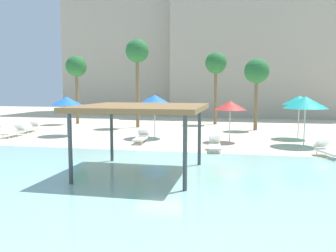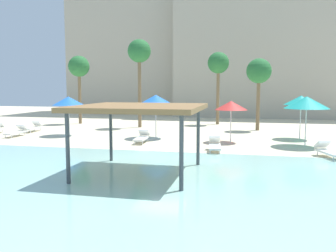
# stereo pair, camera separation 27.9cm
# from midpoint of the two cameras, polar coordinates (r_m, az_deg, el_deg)

# --- Properties ---
(ground_plane) EXTENTS (80.00, 80.00, 0.00)m
(ground_plane) POSITION_cam_midpoint_polar(r_m,az_deg,el_deg) (16.75, -1.97, -5.14)
(ground_plane) COLOR beige
(lagoon_water) EXTENTS (44.00, 13.50, 0.04)m
(lagoon_water) POSITION_cam_midpoint_polar(r_m,az_deg,el_deg) (11.85, -8.06, -9.87)
(lagoon_water) COLOR #99D1C6
(lagoon_water) RESTS_ON ground
(shade_pavilion) EXTENTS (4.59, 4.59, 2.63)m
(shade_pavilion) POSITION_cam_midpoint_polar(r_m,az_deg,el_deg) (13.34, -4.82, 2.69)
(shade_pavilion) COLOR #42474C
(shade_pavilion) RESTS_ON ground
(beach_umbrella_teal_1) EXTENTS (2.48, 2.48, 2.81)m
(beach_umbrella_teal_1) POSITION_cam_midpoint_polar(r_m,az_deg,el_deg) (21.35, 20.83, 3.56)
(beach_umbrella_teal_1) COLOR silver
(beach_umbrella_teal_1) RESTS_ON ground
(beach_umbrella_blue_2) EXTENTS (2.15, 2.15, 2.68)m
(beach_umbrella_blue_2) POSITION_cam_midpoint_polar(r_m,az_deg,el_deg) (25.35, -16.25, 3.88)
(beach_umbrella_blue_2) COLOR silver
(beach_umbrella_blue_2) RESTS_ON ground
(beach_umbrella_red_3) EXTENTS (1.96, 1.96, 2.49)m
(beach_umbrella_red_3) POSITION_cam_midpoint_polar(r_m,az_deg,el_deg) (21.79, 9.58, 3.27)
(beach_umbrella_red_3) COLOR silver
(beach_umbrella_red_3) RESTS_ON ground
(beach_umbrella_teal_4) EXTENTS (2.14, 2.14, 2.79)m
(beach_umbrella_teal_4) POSITION_cam_midpoint_polar(r_m,az_deg,el_deg) (24.33, 20.00, 3.91)
(beach_umbrella_teal_4) COLOR silver
(beach_umbrella_teal_4) RESTS_ON ground
(beach_umbrella_blue_5) EXTENTS (2.38, 2.38, 2.83)m
(beach_umbrella_blue_5) POSITION_cam_midpoint_polar(r_m,az_deg,el_deg) (23.19, -2.49, 4.21)
(beach_umbrella_blue_5) COLOR silver
(beach_umbrella_blue_5) RESTS_ON ground
(lounge_chair_0) EXTENTS (0.62, 1.90, 0.74)m
(lounge_chair_0) POSITION_cam_midpoint_polar(r_m,az_deg,el_deg) (26.17, -23.65, -0.84)
(lounge_chair_0) COLOR white
(lounge_chair_0) RESTS_ON ground
(lounge_chair_2) EXTENTS (0.71, 1.93, 0.74)m
(lounge_chair_2) POSITION_cam_midpoint_polar(r_m,az_deg,el_deg) (21.40, -4.69, -1.79)
(lounge_chair_2) COLOR white
(lounge_chair_2) RESTS_ON ground
(lounge_chair_3) EXTENTS (0.74, 1.94, 0.74)m
(lounge_chair_3) POSITION_cam_midpoint_polar(r_m,az_deg,el_deg) (28.53, -21.36, -0.21)
(lounge_chair_3) COLOR white
(lounge_chair_3) RESTS_ON ground
(lounge_chair_4) EXTENTS (0.79, 1.95, 0.74)m
(lounge_chair_4) POSITION_cam_midpoint_polar(r_m,az_deg,el_deg) (18.62, 7.08, -3.01)
(lounge_chair_4) COLOR white
(lounge_chair_4) RESTS_ON ground
(lounge_chair_6) EXTENTS (1.13, 1.99, 0.74)m
(lounge_chair_6) POSITION_cam_midpoint_polar(r_m,az_deg,el_deg) (18.43, 23.84, -3.58)
(lounge_chair_6) COLOR white
(lounge_chair_6) RESTS_ON ground
(palm_tree_0) EXTENTS (1.90, 1.90, 6.17)m
(palm_tree_0) POSITION_cam_midpoint_polar(r_m,az_deg,el_deg) (33.62, -14.73, 9.01)
(palm_tree_0) COLOR brown
(palm_tree_0) RESTS_ON ground
(palm_tree_1) EXTENTS (1.90, 1.90, 7.23)m
(palm_tree_1) POSITION_cam_midpoint_polar(r_m,az_deg,el_deg) (29.74, -5.24, 11.50)
(palm_tree_1) COLOR brown
(palm_tree_1) RESTS_ON ground
(palm_tree_2) EXTENTS (1.90, 1.90, 5.51)m
(palm_tree_2) POSITION_cam_midpoint_polar(r_m,az_deg,el_deg) (28.32, 13.77, 8.34)
(palm_tree_2) COLOR brown
(palm_tree_2) RESTS_ON ground
(palm_tree_3) EXTENTS (1.90, 1.90, 6.44)m
(palm_tree_3) POSITION_cam_midpoint_polar(r_m,az_deg,el_deg) (32.34, 7.43, 9.72)
(palm_tree_3) COLOR brown
(palm_tree_3) RESTS_ON ground
(hotel_block_0) EXTENTS (17.91, 9.51, 18.61)m
(hotel_block_0) POSITION_cam_midpoint_polar(r_m,az_deg,el_deg) (48.47, -4.50, 13.27)
(hotel_block_0) COLOR #B2A893
(hotel_block_0) RESTS_ON ground
(hotel_block_1) EXTENTS (20.53, 9.95, 14.16)m
(hotel_block_1) POSITION_cam_midpoint_polar(r_m,az_deg,el_deg) (44.22, 14.84, 10.87)
(hotel_block_1) COLOR #B2A893
(hotel_block_1) RESTS_ON ground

